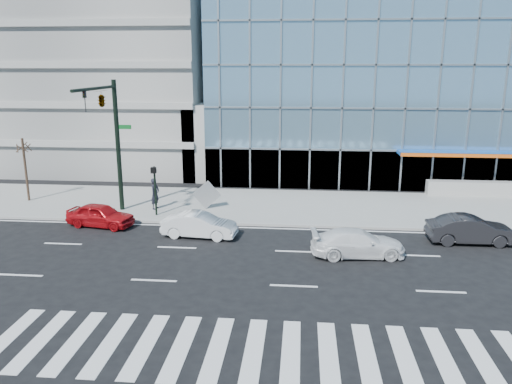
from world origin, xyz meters
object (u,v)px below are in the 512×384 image
at_px(pedestrian, 155,194).
at_px(tilted_panel, 207,195).
at_px(traffic_signal, 107,116).
at_px(dark_sedan, 471,230).
at_px(street_tree_near, 23,147).
at_px(red_sedan, 100,215).
at_px(white_suv, 358,243).
at_px(ped_signal_post, 155,183).
at_px(white_sedan, 199,225).

height_order(pedestrian, tilted_panel, pedestrian).
distance_m(traffic_signal, dark_sedan, 20.87).
xyz_separation_m(street_tree_near, red_sedan, (6.83, -4.49, -3.12)).
bearing_deg(pedestrian, traffic_signal, 146.90).
bearing_deg(traffic_signal, pedestrian, 39.90).
bearing_deg(white_suv, street_tree_near, 63.30).
height_order(ped_signal_post, red_sedan, ped_signal_post).
relative_size(street_tree_near, white_sedan, 1.06).
height_order(white_sedan, dark_sedan, dark_sedan).
bearing_deg(street_tree_near, white_suv, -20.33).
bearing_deg(white_suv, ped_signal_post, 59.19).
xyz_separation_m(traffic_signal, red_sedan, (-0.17, -1.56, -5.50)).
relative_size(street_tree_near, pedestrian, 2.16).
bearing_deg(tilted_panel, ped_signal_post, -168.69).
bearing_deg(pedestrian, white_sedan, -123.56).
height_order(white_sedan, tilted_panel, tilted_panel).
distance_m(street_tree_near, red_sedan, 8.75).
distance_m(street_tree_near, tilted_panel, 12.65).
distance_m(ped_signal_post, red_sedan, 3.62).
bearing_deg(tilted_panel, street_tree_near, 156.61).
bearing_deg(street_tree_near, tilted_panel, -4.14).
bearing_deg(dark_sedan, tilted_panel, 71.83).
height_order(ped_signal_post, white_suv, ped_signal_post).
distance_m(white_suv, white_sedan, 8.42).
distance_m(white_suv, pedestrian, 13.62).
bearing_deg(traffic_signal, ped_signal_post, 8.52).
relative_size(white_sedan, pedestrian, 2.04).
relative_size(traffic_signal, street_tree_near, 1.89).
height_order(white_suv, white_sedan, white_sedan).
bearing_deg(pedestrian, white_suv, -101.92).
bearing_deg(ped_signal_post, red_sedan, -144.06).
height_order(traffic_signal, dark_sedan, traffic_signal).
height_order(street_tree_near, white_sedan, street_tree_near).
relative_size(white_suv, tilted_panel, 3.47).
distance_m(pedestrian, tilted_panel, 3.26).
relative_size(white_suv, pedestrian, 2.30).
relative_size(red_sedan, pedestrian, 1.98).
height_order(dark_sedan, red_sedan, dark_sedan).
bearing_deg(street_tree_near, ped_signal_post, -15.06).
relative_size(ped_signal_post, dark_sedan, 0.69).
xyz_separation_m(red_sedan, tilted_panel, (5.49, 3.60, 0.40)).
relative_size(white_sedan, red_sedan, 1.03).
bearing_deg(red_sedan, traffic_signal, 4.02).
xyz_separation_m(white_sedan, pedestrian, (-3.75, 4.56, 0.47)).
distance_m(ped_signal_post, white_sedan, 4.85).
xyz_separation_m(traffic_signal, street_tree_near, (-7.00, 2.93, -2.39)).
xyz_separation_m(street_tree_near, white_sedan, (12.83, -5.76, -3.12)).
height_order(white_suv, tilted_panel, tilted_panel).
bearing_deg(white_sedan, dark_sedan, -83.16).
height_order(red_sedan, pedestrian, pedestrian).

